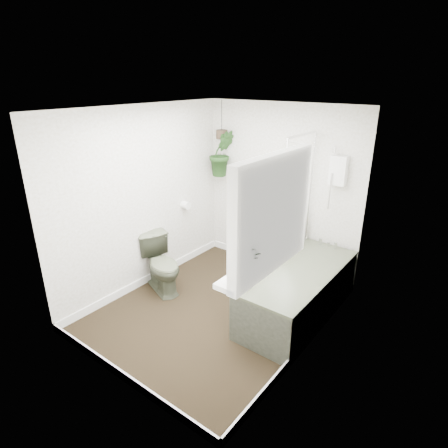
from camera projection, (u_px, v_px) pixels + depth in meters
The scene contains 22 objects.
floor at pixel (216, 310), 4.47m from camera, with size 2.30×2.80×0.02m, color black.
ceiling at pixel (215, 107), 3.61m from camera, with size 2.30×2.80×0.02m, color white.
wall_back at pixel (280, 190), 5.08m from camera, with size 2.30×0.02×2.30m, color white.
wall_front at pixel (106, 269), 3.00m from camera, with size 2.30×0.02×2.30m, color white.
wall_left at pixel (143, 200), 4.69m from camera, with size 0.02×2.80×2.30m, color white.
wall_right at pixel (316, 247), 3.39m from camera, with size 0.02×2.80×2.30m, color white.
skirting at pixel (216, 306), 4.44m from camera, with size 2.30×2.80×0.10m, color white.
bathtub at pixel (298, 292), 4.27m from camera, with size 0.72×1.72×0.58m, color #4D533F, non-canonical shape.
bath_screen at pixel (298, 194), 4.46m from camera, with size 0.04×0.72×1.40m, color silver, non-canonical shape.
shower_box at pixel (338, 171), 4.43m from camera, with size 0.20×0.10×0.35m, color white.
oval_mirror at pixel (290, 167), 4.85m from camera, with size 0.46×0.03×0.62m, color beige.
wall_sconce at pixel (263, 170), 5.10m from camera, with size 0.04×0.04×0.22m, color black.
toilet_roll_holder at pixel (186, 205), 5.27m from camera, with size 0.11×0.11×0.11m, color white.
window_recess at pixel (272, 215), 2.72m from camera, with size 0.08×1.00×0.90m, color white.
window_sill at pixel (262, 263), 2.92m from camera, with size 0.18×1.00×0.04m, color white.
window_blinds at pixel (267, 214), 2.75m from camera, with size 0.01×0.86×0.76m, color white.
toilet at pixel (162, 264), 4.77m from camera, with size 0.40×0.70×0.71m, color #4D533F.
pedestal_sink at pixel (276, 245), 5.05m from camera, with size 0.56×0.48×0.95m, color #4D533F, non-canonical shape.
sill_plant at pixel (248, 258), 2.67m from camera, with size 0.23×0.20×0.26m, color black.
hanging_plant at pixel (222, 153), 5.30m from camera, with size 0.36×0.29×0.65m, color black.
soap_bottle at pixel (244, 279), 3.78m from camera, with size 0.09×0.10×0.21m, color #312526.
hanging_pot at pixel (222, 134), 5.21m from camera, with size 0.16×0.16×0.12m, color #36291D.
Camera 1 is at (2.36, -2.95, 2.59)m, focal length 30.00 mm.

